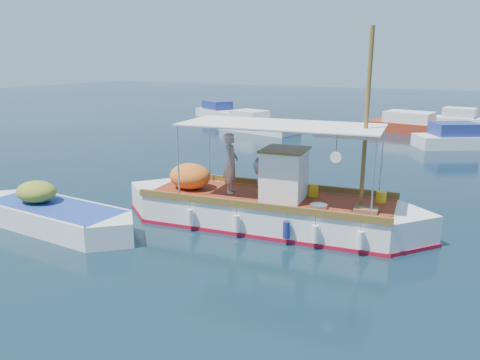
% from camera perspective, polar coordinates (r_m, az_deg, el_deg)
% --- Properties ---
extents(ground, '(160.00, 160.00, 0.00)m').
position_cam_1_polar(ground, '(16.66, 4.58, -4.95)').
color(ground, black).
rests_on(ground, ground).
extents(fishing_caique, '(10.93, 3.80, 6.71)m').
position_cam_1_polar(fishing_caique, '(16.07, 3.17, -3.41)').
color(fishing_caique, white).
rests_on(fishing_caique, ground).
extents(dinghy, '(7.06, 2.24, 1.72)m').
position_cam_1_polar(dinghy, '(17.06, -21.69, -4.22)').
color(dinghy, white).
rests_on(dinghy, ground).
extents(bg_boat_nw, '(6.88, 3.98, 1.80)m').
position_cam_1_polar(bg_boat_nw, '(37.03, 2.06, 6.68)').
color(bg_boat_nw, silver).
rests_on(bg_boat_nw, ground).
extents(bg_boat_n, '(8.93, 4.11, 1.80)m').
position_cam_1_polar(bg_boat_n, '(38.65, 21.28, 6.04)').
color(bg_boat_n, maroon).
rests_on(bg_boat_n, ground).
extents(bg_boat_ne, '(6.87, 5.34, 1.80)m').
position_cam_1_polar(bg_boat_ne, '(33.55, 25.79, 4.43)').
color(bg_boat_ne, silver).
rests_on(bg_boat_ne, ground).
extents(bg_boat_far_w, '(6.94, 5.16, 1.80)m').
position_cam_1_polar(bg_boat_far_w, '(45.59, -2.26, 8.16)').
color(bg_boat_far_w, silver).
rests_on(bg_boat_far_w, ground).
extents(bg_boat_far_n, '(6.30, 2.64, 1.80)m').
position_cam_1_polar(bg_boat_far_n, '(43.48, 26.02, 6.40)').
color(bg_boat_far_n, silver).
rests_on(bg_boat_far_n, ground).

